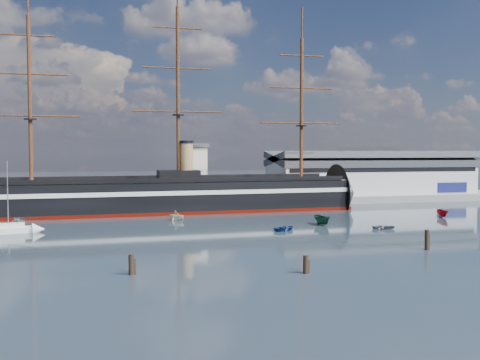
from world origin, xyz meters
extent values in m
plane|color=#1F2530|center=(0.00, 40.00, 0.00)|extent=(600.00, 600.00, 0.00)
cube|color=slate|center=(10.00, 76.00, 0.00)|extent=(180.00, 18.00, 2.00)
cube|color=#B7BABC|center=(58.00, 80.00, 7.00)|extent=(62.00, 20.00, 10.00)
cube|color=#3F4247|center=(58.00, 80.00, 12.60)|extent=(63.00, 21.00, 2.00)
cube|color=silver|center=(3.00, 73.00, 9.00)|extent=(4.00, 4.00, 14.00)
cube|color=#3F4247|center=(3.00, 73.00, 16.50)|extent=(5.00, 5.00, 1.00)
cube|color=black|center=(-6.28, 60.00, 4.00)|extent=(88.55, 19.36, 7.00)
cube|color=silver|center=(-6.28, 60.00, 5.20)|extent=(90.56, 19.68, 1.00)
cube|color=#430902|center=(-6.28, 60.00, 0.35)|extent=(90.55, 19.64, 0.90)
cone|color=black|center=(40.22, 60.00, 3.70)|extent=(11.59, 16.09, 15.68)
cube|color=brown|center=(-6.28, 60.00, 7.60)|extent=(88.50, 18.08, 0.40)
cube|color=black|center=(-4.28, 60.00, 9.00)|extent=(10.22, 6.38, 2.50)
cylinder|color=#9E7F4C|center=(-2.28, 60.00, 12.50)|extent=(3.20, 3.20, 9.00)
cylinder|color=#381E0F|center=(-38.28, 60.00, 26.80)|extent=(0.90, 0.90, 38.00)
cylinder|color=#381E0F|center=(-4.28, 60.00, 28.80)|extent=(0.90, 0.90, 42.00)
cylinder|color=#381E0F|center=(27.72, 60.00, 25.80)|extent=(0.90, 0.90, 36.00)
cube|color=white|center=(-38.24, 32.52, 0.55)|extent=(8.53, 3.81, 1.10)
cube|color=white|center=(-38.24, 32.52, 1.43)|extent=(4.63, 2.49, 0.88)
cylinder|color=#B2B2B7|center=(-38.79, 32.52, 7.14)|extent=(0.18, 0.18, 12.08)
imported|color=gray|center=(-37.63, 36.72, 0.00)|extent=(7.00, 3.01, 2.73)
imported|color=navy|center=(11.05, 23.75, 0.00)|extent=(2.54, 3.22, 1.41)
imported|color=#143F27|center=(20.85, 29.13, 0.00)|extent=(6.42, 2.96, 2.48)
imported|color=beige|center=(-6.86, 43.82, 0.00)|extent=(6.63, 6.43, 2.36)
imported|color=slate|center=(30.00, 20.82, 0.00)|extent=(1.75, 2.92, 1.27)
imported|color=maroon|center=(52.18, 34.45, 0.00)|extent=(5.76, 3.28, 2.17)
cylinder|color=black|center=(-18.56, -6.22, 0.00)|extent=(0.64, 0.64, 3.19)
cylinder|color=black|center=(2.05, -10.57, 0.00)|extent=(0.64, 0.64, 2.92)
cylinder|color=black|center=(25.42, -0.25, 0.00)|extent=(0.64, 0.64, 3.73)
camera|label=1|loc=(-21.15, -70.97, 14.80)|focal=40.00mm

